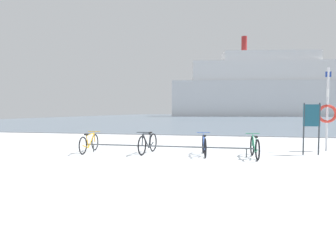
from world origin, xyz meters
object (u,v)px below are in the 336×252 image
bicycle_0 (89,143)px  bicycle_1 (148,143)px  rescue_post (327,111)px  ferry_ship (273,90)px  bicycle_2 (204,145)px  info_sign (312,120)px  bicycle_3 (255,147)px

bicycle_0 → bicycle_1: (2.16, 0.18, 0.02)m
rescue_post → ferry_ship: bearing=83.0°
bicycle_2 → info_sign: info_sign is taller
bicycle_2 → ferry_ship: (13.72, 78.13, 7.39)m
bicycle_3 → bicycle_1: bearing=176.2°
info_sign → bicycle_2: bearing=-166.6°
bicycle_1 → rescue_post: 6.80m
ferry_ship → info_sign: bearing=-97.5°
bicycle_0 → bicycle_1: 2.17m
info_sign → bicycle_0: bearing=-173.0°
bicycle_0 → bicycle_2: bicycle_2 is taller
bicycle_0 → ferry_ship: ferry_ship is taller
bicycle_3 → rescue_post: rescue_post is taller
bicycle_0 → bicycle_3: 5.78m
bicycle_1 → info_sign: 5.68m
bicycle_1 → ferry_ship: size_ratio=0.03×
bicycle_2 → rescue_post: 5.00m
bicycle_2 → bicycle_3: size_ratio=1.02×
bicycle_1 → bicycle_0: bearing=-175.3°
info_sign → ferry_ship: ferry_ship is taller
bicycle_1 → info_sign: (5.56, 0.78, 0.84)m
bicycle_0 → bicycle_2: bearing=1.4°
bicycle_0 → rescue_post: 8.91m
bicycle_1 → ferry_ship: ferry_ship is taller
bicycle_3 → ferry_ship: ferry_ship is taller
rescue_post → bicycle_0: bearing=-166.0°
bicycle_0 → ferry_ship: 80.59m
bicycle_0 → bicycle_3: size_ratio=1.02×
bicycle_0 → info_sign: (7.72, 0.95, 0.86)m
bicycle_3 → info_sign: 2.35m
rescue_post → ferry_ship: size_ratio=0.05×
bicycle_0 → bicycle_2: 4.16m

